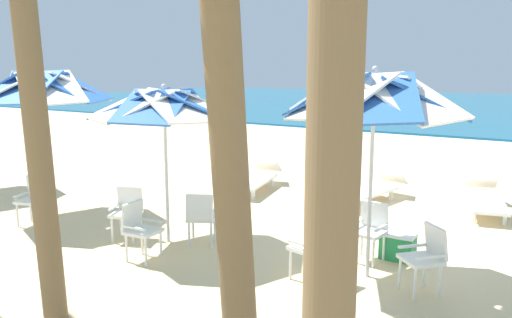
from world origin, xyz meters
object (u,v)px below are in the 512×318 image
Objects in this scene: plastic_chair_3 at (201,215)px; cooler_box at (398,246)px; plastic_chair_2 at (370,228)px; plastic_chair_6 at (34,197)px; plastic_chair_4 at (128,210)px; plastic_chair_1 at (313,245)px; beach_umbrella_0 at (374,97)px; sun_lounger_1 at (370,189)px; plastic_chair_5 at (139,227)px; sun_lounger_0 at (485,198)px; beach_umbrella_2 at (43,87)px; plastic_chair_0 at (426,255)px; sun_lounger_2 at (256,178)px; beach_umbrella_1 at (164,105)px; palm_tree_4 at (225,54)px.

plastic_chair_3 reaches higher than cooler_box.
plastic_chair_2 is 5.96m from plastic_chair_6.
plastic_chair_4 is (-1.24, -0.37, 0.00)m from plastic_chair_3.
plastic_chair_4 is 2.07m from plastic_chair_6.
plastic_chair_3 is at bearing -162.11° from plastic_chair_2.
plastic_chair_1 is 1.59m from cooler_box.
cooler_box is (0.16, 0.86, -2.23)m from beach_umbrella_0.
plastic_chair_6 is 0.39× the size of sun_lounger_1.
sun_lounger_0 is at bearing 54.07° from plastic_chair_5.
sun_lounger_0 is at bearing 32.65° from beach_umbrella_2.
plastic_chair_1 is 4.39m from sun_lounger_1.
plastic_chair_1 reaches higher than cooler_box.
cooler_box is at bearing 37.33° from plastic_chair_2.
sun_lounger_1 is at bearing 118.39° from plastic_chair_0.
plastic_chair_3 is at bearing 1.57° from beach_umbrella_2.
plastic_chair_0 is at bearing -61.61° from sun_lounger_1.
beach_umbrella_2 reaches higher than plastic_chair_5.
beach_umbrella_0 reaches higher than sun_lounger_1.
beach_umbrella_0 reaches higher than sun_lounger_2.
beach_umbrella_0 is 3.28m from beach_umbrella_1.
sun_lounger_0 is (3.93, 5.42, -0.22)m from plastic_chair_5.
plastic_chair_4 is at bearing -160.49° from beach_umbrella_1.
sun_lounger_0 is at bearing 12.11° from sun_lounger_1.
plastic_chair_2 and plastic_chair_5 have the same top height.
sun_lounger_1 is 7.04m from palm_tree_4.
beach_umbrella_1 is 1.86m from plastic_chair_4.
palm_tree_4 is at bearing -31.12° from plastic_chair_4.
plastic_chair_1 is at bearing -8.54° from plastic_chair_3.
plastic_chair_0 is 7.31m from beach_umbrella_2.
palm_tree_4 is (2.24, -2.47, 2.42)m from plastic_chair_3.
beach_umbrella_0 is 1.27× the size of sun_lounger_2.
beach_umbrella_0 is 2.03m from plastic_chair_2.
plastic_chair_6 is 8.53m from sun_lounger_0.
plastic_chair_4 is at bearing 148.88° from palm_tree_4.
plastic_chair_5 is at bearing -125.93° from sun_lounger_0.
sun_lounger_1 is at bearing 45.13° from plastic_chair_6.
sun_lounger_2 is (2.03, 4.31, -0.22)m from plastic_chair_6.
sun_lounger_0 is at bearing 51.66° from plastic_chair_3.
cooler_box is (-0.63, 0.96, -0.30)m from plastic_chair_0.
plastic_chair_6 reaches higher than sun_lounger_1.
beach_umbrella_0 is 4.56m from sun_lounger_1.
plastic_chair_1 is at bearing -117.55° from cooler_box.
beach_umbrella_2 reaches higher than beach_umbrella_0.
plastic_chair_0 is at bearing 5.75° from plastic_chair_4.
cooler_box is (0.72, 1.38, -0.30)m from plastic_chair_1.
plastic_chair_5 is at bearing -5.81° from plastic_chair_6.
sun_lounger_1 is at bearing 71.27° from plastic_chair_3.
plastic_chair_1 is at bearing -162.69° from plastic_chair_0.
plastic_chair_1 is 3.24m from palm_tree_4.
plastic_chair_2 is 0.39× the size of sun_lounger_0.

